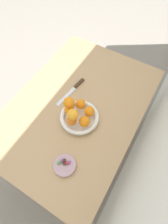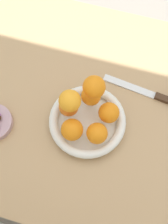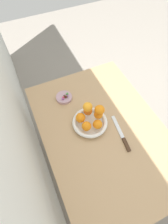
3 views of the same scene
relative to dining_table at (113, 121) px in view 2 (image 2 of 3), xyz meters
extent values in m
plane|color=gray|center=(0.00, 0.00, -0.65)|extent=(6.00, 6.00, 0.00)
cube|color=tan|center=(0.00, 0.00, 0.07)|extent=(1.10, 0.76, 0.04)
cylinder|color=tan|center=(0.49, -0.32, -0.30)|extent=(0.05, 0.05, 0.70)
cylinder|color=white|center=(0.07, 0.06, 0.10)|extent=(0.18, 0.18, 0.01)
torus|color=white|center=(0.07, 0.06, 0.12)|extent=(0.23, 0.23, 0.03)
sphere|color=orange|center=(0.10, 0.11, 0.16)|extent=(0.06, 0.06, 0.06)
sphere|color=orange|center=(0.04, 0.10, 0.16)|extent=(0.06, 0.06, 0.06)
sphere|color=orange|center=(0.02, 0.04, 0.16)|extent=(0.06, 0.06, 0.06)
sphere|color=orange|center=(0.08, 0.00, 0.16)|extent=(0.06, 0.06, 0.06)
sphere|color=orange|center=(0.13, 0.05, 0.16)|extent=(0.06, 0.06, 0.06)
sphere|color=orange|center=(0.13, 0.06, 0.22)|extent=(0.06, 0.06, 0.06)
sphere|color=orange|center=(0.07, 0.00, 0.22)|extent=(0.06, 0.06, 0.06)
cube|color=silver|center=(-0.02, -0.09, 0.09)|extent=(0.17, 0.04, 0.01)
camera|label=1|loc=(0.47, 0.33, 1.00)|focal=28.00mm
camera|label=2|loc=(0.01, 0.33, 0.89)|focal=45.00mm
camera|label=3|loc=(-0.42, 0.33, 1.09)|focal=28.00mm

